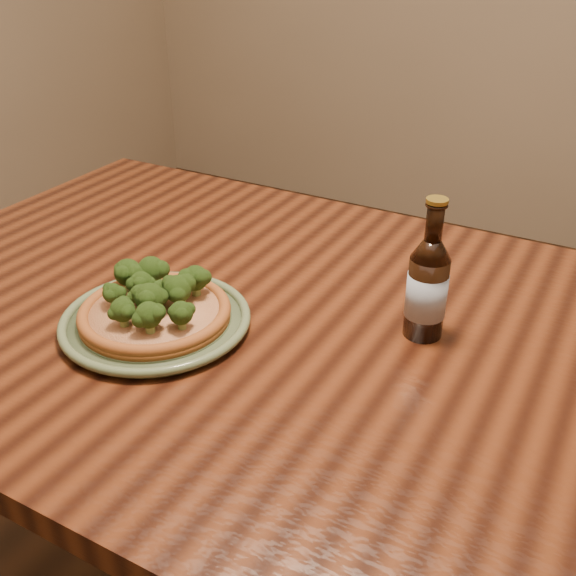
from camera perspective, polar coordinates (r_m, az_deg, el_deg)
The scene contains 4 objects.
table at distance 1.03m, azimuth 4.31°, elevation -8.14°, with size 1.60×0.90×0.75m.
plate at distance 1.00m, azimuth -11.13°, elevation -2.70°, with size 0.28×0.28×0.02m.
pizza at distance 0.99m, azimuth -11.25°, elevation -1.57°, with size 0.22×0.22×0.07m.
beer_bottle at distance 0.95m, azimuth 11.70°, elevation 0.10°, with size 0.06×0.06×0.21m.
Camera 1 is at (0.33, -0.65, 1.28)m, focal length 42.00 mm.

